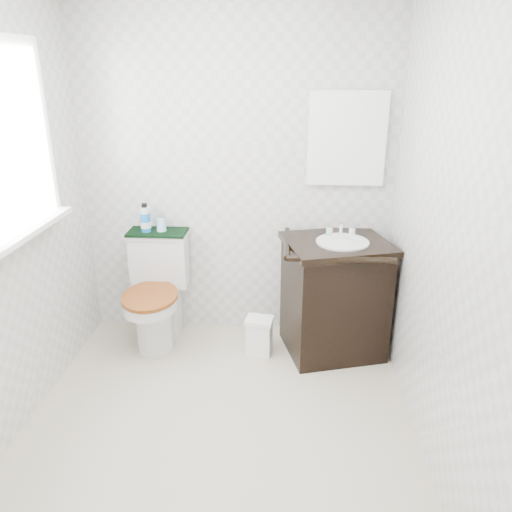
# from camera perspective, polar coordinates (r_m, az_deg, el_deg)

# --- Properties ---
(floor) EXTENTS (2.40, 2.40, 0.00)m
(floor) POSITION_cam_1_polar(r_m,az_deg,el_deg) (2.97, -4.36, -19.16)
(floor) COLOR #C1B69B
(floor) RESTS_ON ground
(wall_back) EXTENTS (2.40, 0.00, 2.40)m
(wall_back) POSITION_cam_1_polar(r_m,az_deg,el_deg) (3.54, -2.24, 9.36)
(wall_back) COLOR silver
(wall_back) RESTS_ON ground
(wall_front) EXTENTS (2.40, 0.00, 2.40)m
(wall_front) POSITION_cam_1_polar(r_m,az_deg,el_deg) (1.31, -13.09, -12.48)
(wall_front) COLOR silver
(wall_front) RESTS_ON ground
(wall_right) EXTENTS (0.00, 2.40, 2.40)m
(wall_right) POSITION_cam_1_polar(r_m,az_deg,el_deg) (2.47, 21.02, 2.79)
(wall_right) COLOR silver
(wall_right) RESTS_ON ground
(window) EXTENTS (0.02, 0.70, 0.90)m
(window) POSITION_cam_1_polar(r_m,az_deg,el_deg) (2.90, -26.49, 11.67)
(window) COLOR white
(window) RESTS_ON wall_left
(mirror) EXTENTS (0.50, 0.02, 0.60)m
(mirror) POSITION_cam_1_polar(r_m,az_deg,el_deg) (3.47, 10.35, 13.02)
(mirror) COLOR silver
(mirror) RESTS_ON wall_back
(toilet) EXTENTS (0.43, 0.63, 0.79)m
(toilet) POSITION_cam_1_polar(r_m,az_deg,el_deg) (3.69, -11.17, -4.53)
(toilet) COLOR silver
(toilet) RESTS_ON floor
(vanity) EXTENTS (0.80, 0.73, 0.92)m
(vanity) POSITION_cam_1_polar(r_m,az_deg,el_deg) (3.50, 8.95, -4.34)
(vanity) COLOR black
(vanity) RESTS_ON floor
(trash_bin) EXTENTS (0.21, 0.18, 0.27)m
(trash_bin) POSITION_cam_1_polar(r_m,az_deg,el_deg) (3.54, 0.38, -9.05)
(trash_bin) COLOR white
(trash_bin) RESTS_ON floor
(towel) EXTENTS (0.42, 0.22, 0.02)m
(towel) POSITION_cam_1_polar(r_m,az_deg,el_deg) (3.63, -11.20, 2.70)
(towel) COLOR black
(towel) RESTS_ON toilet
(mouthwash_bottle) EXTENTS (0.07, 0.07, 0.20)m
(mouthwash_bottle) POSITION_cam_1_polar(r_m,az_deg,el_deg) (3.61, -12.53, 4.19)
(mouthwash_bottle) COLOR blue
(mouthwash_bottle) RESTS_ON towel
(cup) EXTENTS (0.07, 0.07, 0.09)m
(cup) POSITION_cam_1_polar(r_m,az_deg,el_deg) (3.61, -10.77, 3.51)
(cup) COLOR #95CDF4
(cup) RESTS_ON towel
(soap_bar) EXTENTS (0.06, 0.04, 0.02)m
(soap_bar) POSITION_cam_1_polar(r_m,az_deg,el_deg) (3.43, 8.29, 2.37)
(soap_bar) COLOR #197C7B
(soap_bar) RESTS_ON vanity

